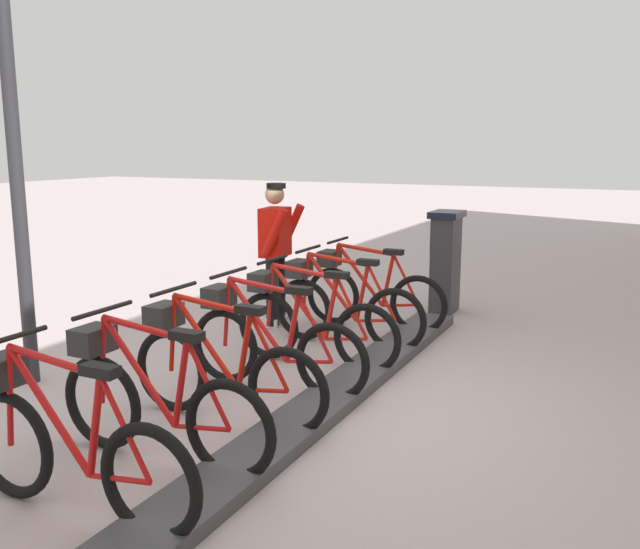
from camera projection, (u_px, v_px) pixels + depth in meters
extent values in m
plane|color=#C0ADAE|center=(325.00, 408.00, 5.50)|extent=(60.00, 60.00, 0.00)
cube|color=#47474C|center=(325.00, 403.00, 5.49)|extent=(0.44, 6.08, 0.10)
cube|color=#38383D|center=(445.00, 265.00, 8.57)|extent=(0.28, 0.44, 1.20)
cube|color=#194C8C|center=(435.00, 237.00, 8.57)|extent=(0.03, 0.30, 0.40)
cube|color=black|center=(447.00, 214.00, 8.45)|extent=(0.36, 0.52, 0.08)
torus|color=black|center=(418.00, 305.00, 7.60)|extent=(0.67, 0.07, 0.67)
torus|color=black|center=(333.00, 296.00, 8.06)|extent=(0.67, 0.07, 0.67)
cylinder|color=red|center=(360.00, 275.00, 7.86)|extent=(0.60, 0.04, 0.70)
cylinder|color=red|center=(388.00, 280.00, 7.71)|extent=(0.16, 0.04, 0.61)
cylinder|color=red|center=(365.00, 249.00, 7.77)|extent=(0.69, 0.05, 0.11)
cylinder|color=red|center=(400.00, 305.00, 7.70)|extent=(0.43, 0.03, 0.09)
cylinder|color=red|center=(406.00, 280.00, 7.62)|extent=(0.33, 0.03, 0.56)
cylinder|color=red|center=(335.00, 270.00, 7.99)|extent=(0.10, 0.04, 0.62)
cube|color=black|center=(394.00, 252.00, 7.63)|extent=(0.22, 0.10, 0.06)
cylinder|color=black|center=(338.00, 240.00, 7.91)|extent=(0.03, 0.54, 0.03)
cube|color=#2D2D2D|center=(329.00, 258.00, 7.99)|extent=(0.20, 0.28, 0.18)
torus|color=black|center=(395.00, 320.00, 6.94)|extent=(0.67, 0.07, 0.67)
torus|color=black|center=(303.00, 309.00, 7.39)|extent=(0.67, 0.07, 0.67)
cylinder|color=red|center=(332.00, 287.00, 7.19)|extent=(0.60, 0.04, 0.70)
cylinder|color=red|center=(362.00, 293.00, 7.05)|extent=(0.16, 0.04, 0.61)
cylinder|color=red|center=(338.00, 259.00, 7.11)|extent=(0.69, 0.05, 0.11)
cylinder|color=red|center=(376.00, 320.00, 7.03)|extent=(0.43, 0.03, 0.09)
cylinder|color=red|center=(382.00, 293.00, 6.95)|extent=(0.33, 0.03, 0.56)
cylinder|color=red|center=(306.00, 282.00, 7.32)|extent=(0.10, 0.04, 0.62)
cube|color=black|center=(368.00, 262.00, 6.96)|extent=(0.22, 0.10, 0.06)
cylinder|color=black|center=(308.00, 249.00, 7.24)|extent=(0.03, 0.54, 0.03)
cube|color=#2D2D2D|center=(299.00, 269.00, 7.33)|extent=(0.20, 0.28, 0.18)
torus|color=black|center=(367.00, 339.00, 6.27)|extent=(0.67, 0.07, 0.67)
torus|color=black|center=(268.00, 326.00, 6.72)|extent=(0.67, 0.07, 0.67)
cylinder|color=red|center=(299.00, 302.00, 6.52)|extent=(0.60, 0.04, 0.70)
cylinder|color=red|center=(331.00, 309.00, 6.38)|extent=(0.16, 0.04, 0.61)
cylinder|color=red|center=(304.00, 271.00, 6.44)|extent=(0.69, 0.05, 0.11)
cylinder|color=red|center=(346.00, 339.00, 6.37)|extent=(0.43, 0.03, 0.09)
cylinder|color=red|center=(352.00, 308.00, 6.29)|extent=(0.33, 0.03, 0.56)
cylinder|color=red|center=(270.00, 296.00, 6.65)|extent=(0.10, 0.04, 0.62)
cube|color=black|center=(337.00, 275.00, 6.30)|extent=(0.22, 0.10, 0.06)
cylinder|color=black|center=(273.00, 260.00, 6.57)|extent=(0.03, 0.54, 0.03)
cube|color=#2D2D2D|center=(263.00, 281.00, 6.66)|extent=(0.20, 0.28, 0.18)
torus|color=black|center=(332.00, 362.00, 5.61)|extent=(0.67, 0.07, 0.67)
torus|color=black|center=(225.00, 346.00, 6.06)|extent=(0.67, 0.07, 0.67)
cylinder|color=red|center=(258.00, 319.00, 5.86)|extent=(0.60, 0.04, 0.70)
cylinder|color=red|center=(293.00, 328.00, 5.72)|extent=(0.16, 0.04, 0.61)
cylinder|color=red|center=(263.00, 286.00, 5.78)|extent=(0.69, 0.05, 0.11)
cylinder|color=red|center=(309.00, 362.00, 5.70)|extent=(0.43, 0.03, 0.09)
cylinder|color=red|center=(315.00, 328.00, 5.62)|extent=(0.33, 0.03, 0.56)
cylinder|color=red|center=(227.00, 312.00, 5.99)|extent=(0.10, 0.04, 0.62)
cube|color=black|center=(299.00, 290.00, 5.63)|extent=(0.22, 0.10, 0.06)
cylinder|color=black|center=(229.00, 273.00, 5.91)|extent=(0.03, 0.54, 0.03)
cube|color=#2D2D2D|center=(219.00, 296.00, 6.00)|extent=(0.20, 0.28, 0.18)
torus|color=black|center=(288.00, 391.00, 4.94)|extent=(0.67, 0.07, 0.67)
torus|color=black|center=(171.00, 371.00, 5.39)|extent=(0.67, 0.07, 0.67)
cylinder|color=red|center=(206.00, 342.00, 5.19)|extent=(0.60, 0.04, 0.70)
cylinder|color=red|center=(244.00, 352.00, 5.05)|extent=(0.16, 0.04, 0.61)
cylinder|color=red|center=(211.00, 304.00, 5.11)|extent=(0.69, 0.05, 0.11)
cylinder|color=red|center=(263.00, 390.00, 5.04)|extent=(0.43, 0.03, 0.09)
cylinder|color=red|center=(269.00, 352.00, 4.95)|extent=(0.33, 0.03, 0.56)
cylinder|color=red|center=(173.00, 334.00, 5.32)|extent=(0.10, 0.04, 0.62)
cube|color=black|center=(250.00, 310.00, 4.96)|extent=(0.22, 0.10, 0.06)
cylinder|color=black|center=(174.00, 289.00, 5.24)|extent=(0.03, 0.54, 0.03)
cube|color=#2D2D2D|center=(164.00, 315.00, 5.33)|extent=(0.20, 0.28, 0.18)
torus|color=black|center=(230.00, 430.00, 4.27)|extent=(0.67, 0.07, 0.67)
torus|color=black|center=(102.00, 403.00, 4.73)|extent=(0.67, 0.07, 0.67)
cylinder|color=red|center=(139.00, 371.00, 4.53)|extent=(0.60, 0.04, 0.70)
cylinder|color=red|center=(181.00, 384.00, 4.39)|extent=(0.16, 0.04, 0.61)
cylinder|color=red|center=(144.00, 328.00, 4.44)|extent=(0.69, 0.05, 0.11)
cylinder|color=red|center=(202.00, 428.00, 4.37)|extent=(0.43, 0.03, 0.09)
cylinder|color=red|center=(208.00, 385.00, 4.29)|extent=(0.33, 0.03, 0.56)
cylinder|color=red|center=(103.00, 361.00, 4.66)|extent=(0.10, 0.04, 0.62)
cube|color=black|center=(187.00, 335.00, 4.30)|extent=(0.22, 0.10, 0.06)
cylinder|color=black|center=(103.00, 310.00, 4.58)|extent=(0.03, 0.54, 0.03)
cube|color=#2D2D2D|center=(93.00, 340.00, 4.67)|extent=(0.20, 0.28, 0.18)
torus|color=black|center=(150.00, 483.00, 3.61)|extent=(0.67, 0.07, 0.67)
torus|color=black|center=(11.00, 445.00, 4.06)|extent=(0.67, 0.07, 0.67)
cylinder|color=red|center=(49.00, 410.00, 3.86)|extent=(0.60, 0.04, 0.70)
cylinder|color=red|center=(95.00, 427.00, 3.72)|extent=(0.16, 0.04, 0.61)
cylinder|color=red|center=(53.00, 361.00, 3.78)|extent=(0.69, 0.05, 0.11)
cylinder|color=red|center=(120.00, 479.00, 3.71)|extent=(0.43, 0.03, 0.09)
cylinder|color=red|center=(125.00, 429.00, 3.62)|extent=(0.33, 0.03, 0.56)
cylinder|color=red|center=(10.00, 397.00, 3.99)|extent=(0.10, 0.04, 0.62)
cube|color=black|center=(100.00, 371.00, 3.63)|extent=(0.22, 0.10, 0.06)
cylinder|color=black|center=(8.00, 338.00, 3.91)|extent=(0.03, 0.54, 0.03)
cube|color=white|center=(284.00, 319.00, 8.13)|extent=(0.27, 0.14, 0.10)
cube|color=white|center=(268.00, 322.00, 7.96)|extent=(0.27, 0.14, 0.10)
cylinder|color=black|center=(279.00, 287.00, 8.07)|extent=(0.15, 0.15, 0.82)
cylinder|color=black|center=(273.00, 291.00, 7.88)|extent=(0.15, 0.15, 0.82)
cube|color=red|center=(275.00, 232.00, 7.85)|extent=(0.31, 0.43, 0.56)
cylinder|color=red|center=(291.00, 227.00, 8.06)|extent=(0.35, 0.14, 0.57)
cylinder|color=red|center=(274.00, 233.00, 7.57)|extent=(0.35, 0.14, 0.57)
sphere|color=tan|center=(275.00, 195.00, 7.77)|extent=(0.22, 0.22, 0.22)
cylinder|color=black|center=(276.00, 186.00, 7.74)|extent=(0.22, 0.22, 0.06)
cylinder|color=#2D2D33|center=(17.00, 188.00, 5.80)|extent=(0.12, 0.12, 3.45)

